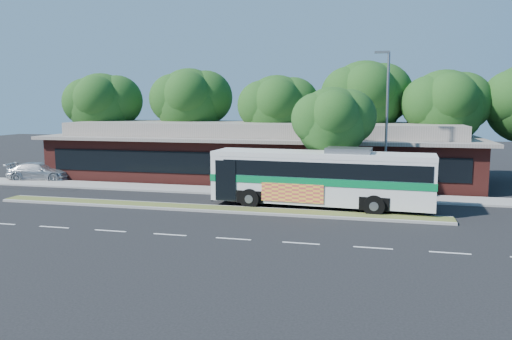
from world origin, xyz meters
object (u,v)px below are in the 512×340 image
object	(u,v)px
sidewalk_tree	(337,121)
sedan	(39,171)
transit_bus	(322,174)
lamp_post	(386,120)

from	to	relation	value
sidewalk_tree	sedan	bearing A→B (deg)	174.06
sidewalk_tree	transit_bus	bearing A→B (deg)	-101.56
transit_bus	sedan	xyz separation A→B (m)	(-22.41, 5.30, -1.24)
lamp_post	transit_bus	distance (m)	5.77
lamp_post	sedan	xyz separation A→B (m)	(-25.92, 1.80, -4.20)
lamp_post	sedan	distance (m)	26.32
lamp_post	sedan	size ratio (longest dim) A/B	1.88
transit_bus	sidewalk_tree	size ratio (longest dim) A/B	1.81
transit_bus	sidewalk_tree	world-z (taller)	sidewalk_tree
sedan	sidewalk_tree	xyz separation A→B (m)	(23.01, -2.40, 4.15)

